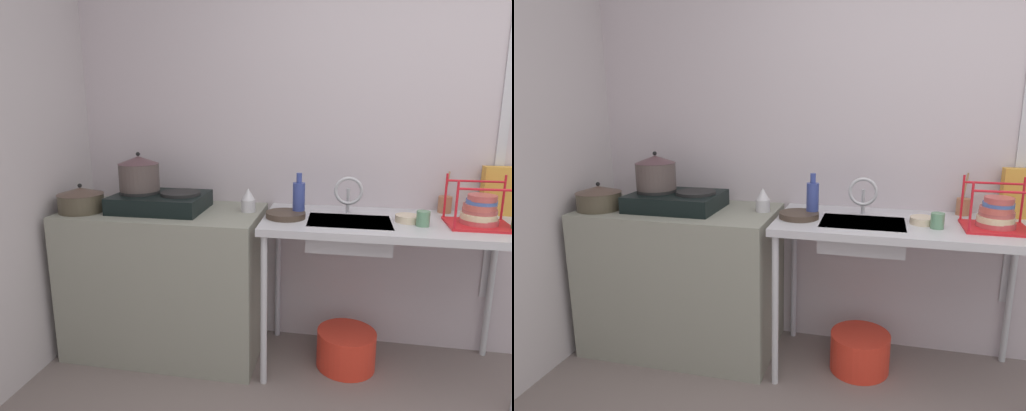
# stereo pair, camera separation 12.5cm
# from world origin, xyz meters

# --- Properties ---
(wall_back) EXTENTS (5.38, 0.10, 2.44)m
(wall_back) POSITION_xyz_m (0.00, 1.75, 1.22)
(wall_back) COLOR #B9ADB3
(wall_back) RESTS_ON ground
(wall_metal_strip) EXTENTS (0.05, 0.01, 1.95)m
(wall_metal_strip) POSITION_xyz_m (0.23, 1.69, 1.34)
(wall_metal_strip) COLOR #B8B8BE
(counter_concrete) EXTENTS (1.15, 0.61, 0.89)m
(counter_concrete) POSITION_xyz_m (-1.66, 1.39, 0.44)
(counter_concrete) COLOR gray
(counter_concrete) RESTS_ON ground
(counter_sink) EXTENTS (1.35, 0.61, 0.89)m
(counter_sink) POSITION_xyz_m (-0.38, 1.39, 0.81)
(counter_sink) COLOR #B8B8BE
(counter_sink) RESTS_ON ground
(stove) EXTENTS (0.52, 0.40, 0.11)m
(stove) POSITION_xyz_m (-1.68, 1.39, 0.94)
(stove) COLOR black
(stove) RESTS_ON counter_concrete
(pot_on_left_burner) EXTENTS (0.24, 0.24, 0.23)m
(pot_on_left_burner) POSITION_xyz_m (-1.80, 1.39, 1.10)
(pot_on_left_burner) COLOR #4B403C
(pot_on_left_burner) RESTS_ON stove
(pot_beside_stove) EXTENTS (0.26, 0.26, 0.17)m
(pot_beside_stove) POSITION_xyz_m (-2.11, 1.27, 0.96)
(pot_beside_stove) COLOR #453E2F
(pot_beside_stove) RESTS_ON counter_concrete
(percolator) EXTENTS (0.08, 0.08, 0.14)m
(percolator) POSITION_xyz_m (-1.16, 1.45, 0.95)
(percolator) COLOR #BBBABE
(percolator) RESTS_ON counter_concrete
(sink_basin) EXTENTS (0.44, 0.30, 0.14)m
(sink_basin) POSITION_xyz_m (-0.59, 1.35, 0.82)
(sink_basin) COLOR #B8B8BE
(sink_basin) RESTS_ON counter_sink
(faucet) EXTENTS (0.16, 0.09, 0.22)m
(faucet) POSITION_xyz_m (-0.60, 1.47, 1.02)
(faucet) COLOR #B8B8BE
(faucet) RESTS_ON counter_sink
(frying_pan) EXTENTS (0.22, 0.22, 0.03)m
(frying_pan) POSITION_xyz_m (-0.93, 1.35, 0.90)
(frying_pan) COLOR #3F3227
(frying_pan) RESTS_ON counter_sink
(dish_rack) EXTENTS (0.31, 0.26, 0.25)m
(dish_rack) POSITION_xyz_m (0.06, 1.37, 0.96)
(dish_rack) COLOR red
(dish_rack) RESTS_ON counter_sink
(cup_by_rack) EXTENTS (0.07, 0.07, 0.08)m
(cup_by_rack) POSITION_xyz_m (-0.22, 1.31, 0.93)
(cup_by_rack) COLOR #5A8A66
(cup_by_rack) RESTS_ON counter_sink
(small_bowl_on_drainboard) EXTENTS (0.13, 0.13, 0.04)m
(small_bowl_on_drainboard) POSITION_xyz_m (-0.28, 1.39, 0.90)
(small_bowl_on_drainboard) COLOR beige
(small_bowl_on_drainboard) RESTS_ON counter_sink
(bottle_by_sink) EXTENTS (0.07, 0.07, 0.24)m
(bottle_by_sink) POSITION_xyz_m (-0.87, 1.40, 0.99)
(bottle_by_sink) COLOR #324189
(bottle_by_sink) RESTS_ON counter_sink
(cereal_box) EXTENTS (0.18, 0.08, 0.27)m
(cereal_box) POSITION_xyz_m (0.23, 1.64, 1.02)
(cereal_box) COLOR gold
(cereal_box) RESTS_ON counter_sink
(utensil_jar) EXTENTS (0.07, 0.09, 0.24)m
(utensil_jar) POSITION_xyz_m (-0.05, 1.64, 0.94)
(utensil_jar) COLOR #A36645
(utensil_jar) RESTS_ON counter_sink
(bucket_on_floor) EXTENTS (0.34, 0.34, 0.22)m
(bucket_on_floor) POSITION_xyz_m (-0.57, 1.38, 0.11)
(bucket_on_floor) COLOR red
(bucket_on_floor) RESTS_ON ground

